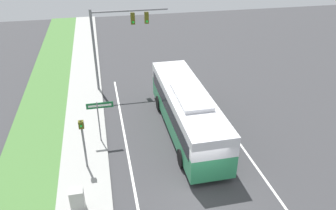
% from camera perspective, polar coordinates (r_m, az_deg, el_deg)
% --- Properties ---
extents(ground_plane, '(80.00, 80.00, 0.00)m').
position_cam_1_polar(ground_plane, '(18.11, 6.24, -14.54)').
color(ground_plane, '#38383A').
extents(sidewalk, '(2.80, 80.00, 0.12)m').
position_cam_1_polar(sidewalk, '(17.52, -14.35, -17.03)').
color(sidewalk, '#9E9E99').
rests_on(sidewalk, ground_plane).
extents(lane_divider_near, '(0.14, 30.00, 0.01)m').
position_cam_1_polar(lane_divider_near, '(17.52, -5.50, -16.28)').
color(lane_divider_near, silver).
rests_on(lane_divider_near, ground_plane).
extents(lane_divider_far, '(0.14, 30.00, 0.01)m').
position_cam_1_polar(lane_divider_far, '(19.35, 16.67, -12.45)').
color(lane_divider_far, silver).
rests_on(lane_divider_far, ground_plane).
extents(bus, '(2.74, 11.16, 3.26)m').
position_cam_1_polar(bus, '(21.59, 3.28, -0.67)').
color(bus, '#2D8956').
rests_on(bus, ground_plane).
extents(signal_gantry, '(6.15, 0.41, 6.83)m').
position_cam_1_polar(signal_gantry, '(27.08, -9.12, 12.22)').
color(signal_gantry, slate).
rests_on(signal_gantry, ground_plane).
extents(pedestrian_signal, '(0.28, 0.34, 3.18)m').
position_cam_1_polar(pedestrian_signal, '(18.69, -14.59, -5.43)').
color(pedestrian_signal, slate).
rests_on(pedestrian_signal, ground_plane).
extents(street_sign, '(1.65, 0.08, 2.92)m').
position_cam_1_polar(street_sign, '(20.84, -11.85, -1.49)').
color(street_sign, slate).
rests_on(street_sign, ground_plane).
extents(utility_cabinet, '(0.67, 0.53, 1.21)m').
position_cam_1_polar(utility_cabinet, '(17.05, -15.53, -15.62)').
color(utility_cabinet, '#A8A8A3').
rests_on(utility_cabinet, sidewalk).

